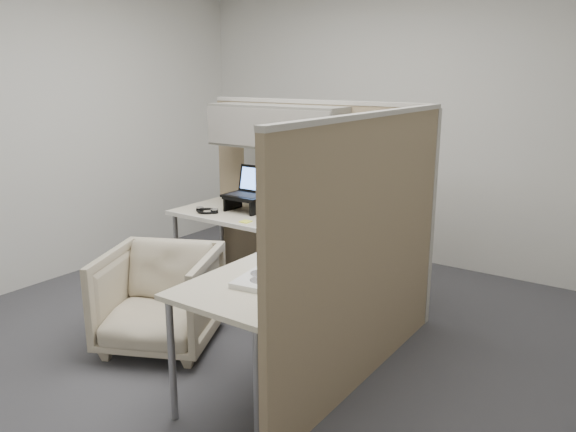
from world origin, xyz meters
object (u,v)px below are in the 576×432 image
Objects in this scene: monitor_left at (322,184)px; desk at (281,243)px; office_chair at (160,294)px; keyboard at (322,230)px.

desk is at bearing -96.98° from monitor_left.
desk is 2.66× the size of office_chair.
keyboard is at bearing 57.02° from desk.
keyboard is at bearing -66.87° from monitor_left.
keyboard is (0.20, -0.31, -0.26)m from monitor_left.
keyboard reaches higher than office_chair.
monitor_left is 0.45m from keyboard.
monitor_left is (0.55, 1.19, 0.63)m from office_chair.
keyboard reaches higher than desk.
office_chair reaches higher than desk.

